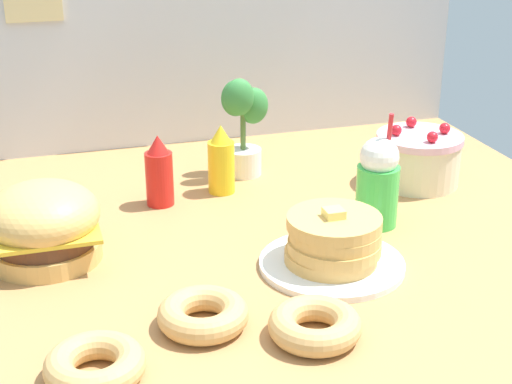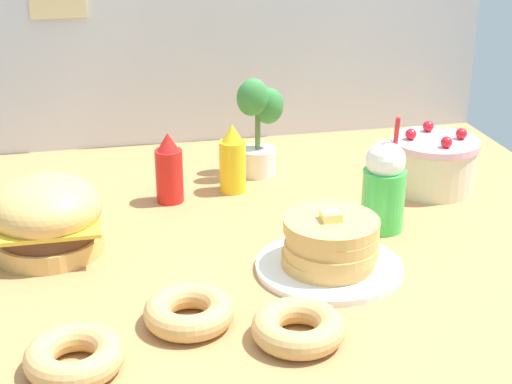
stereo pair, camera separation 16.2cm
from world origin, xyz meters
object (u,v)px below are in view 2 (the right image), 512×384
donut_pink_glaze (74,356)px  donut_chocolate (189,311)px  pancake_stack (330,248)px  burger (47,217)px  cream_soda_cup (384,186)px  donut_vanilla (298,327)px  mustard_bottle (233,161)px  layer_cake (433,163)px  ketchup_bottle (169,170)px  potted_plant (258,122)px

donut_pink_glaze → donut_chocolate: same height
pancake_stack → donut_pink_glaze: pancake_stack is taller
burger → cream_soda_cup: (0.93, -0.05, 0.03)m
donut_chocolate → donut_vanilla: bearing=-27.0°
burger → donut_pink_glaze: size_ratio=1.43×
mustard_bottle → cream_soda_cup: 0.52m
layer_cake → ketchup_bottle: size_ratio=1.25×
burger → pancake_stack: (0.71, -0.26, -0.04)m
pancake_stack → cream_soda_cup: cream_soda_cup is taller
donut_pink_glaze → pancake_stack: bearing=25.4°
ketchup_bottle → donut_pink_glaze: ketchup_bottle is taller
layer_cake → donut_pink_glaze: bearing=-145.7°
donut_chocolate → donut_vanilla: size_ratio=1.00×
pancake_stack → donut_pink_glaze: 0.71m
layer_cake → donut_chocolate: layer_cake is taller
mustard_bottle → cream_soda_cup: bearing=-45.2°
mustard_bottle → burger: bearing=-150.6°
ketchup_bottle → mustard_bottle: (0.21, 0.04, 0.00)m
pancake_stack → layer_cake: bearing=43.6°
donut_pink_glaze → donut_vanilla: (0.48, 0.01, 0.00)m
ketchup_bottle → donut_pink_glaze: size_ratio=1.08×
pancake_stack → burger: bearing=159.8°
donut_pink_glaze → cream_soda_cup: bearing=30.8°
burger → potted_plant: (0.67, 0.45, 0.08)m
layer_cake → pancake_stack: bearing=-136.4°
burger → layer_cake: burger is taller
burger → cream_soda_cup: size_ratio=0.88×
pancake_stack → donut_chocolate: (-0.39, -0.18, -0.03)m
donut_pink_glaze → potted_plant: 1.19m
burger → donut_vanilla: bearing=-45.6°
ketchup_bottle → mustard_bottle: 0.21m
cream_soda_cup → donut_pink_glaze: size_ratio=1.61×
ketchup_bottle → mustard_bottle: bearing=11.3°
pancake_stack → ketchup_bottle: ketchup_bottle is taller
donut_pink_glaze → potted_plant: size_ratio=0.61×
cream_soda_cup → donut_pink_glaze: 1.01m
mustard_bottle → layer_cake: bearing=-10.2°
ketchup_bottle → donut_vanilla: (0.19, -0.83, -0.07)m
donut_pink_glaze → donut_chocolate: 0.28m
pancake_stack → potted_plant: bearing=93.0°
ketchup_bottle → cream_soda_cup: cream_soda_cup is taller
mustard_bottle → donut_vanilla: size_ratio=1.08×
pancake_stack → donut_vanilla: 0.34m
donut_vanilla → potted_plant: (0.13, 1.00, 0.15)m
pancake_stack → donut_chocolate: size_ratio=1.83×
burger → mustard_bottle: mustard_bottle is taller
pancake_stack → donut_pink_glaze: size_ratio=1.83×
ketchup_bottle → donut_vanilla: size_ratio=1.08×
potted_plant → burger: bearing=-146.2°
ketchup_bottle → potted_plant: bearing=28.9°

